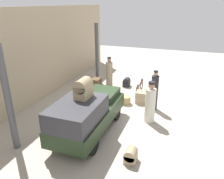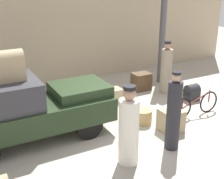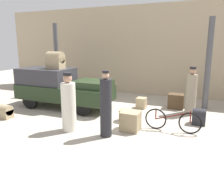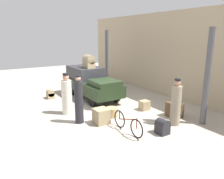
# 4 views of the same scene
# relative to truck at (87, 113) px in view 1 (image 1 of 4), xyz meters

# --- Properties ---
(ground_plane) EXTENTS (30.00, 30.00, 0.00)m
(ground_plane) POSITION_rel_truck_xyz_m (2.14, -0.34, -0.87)
(ground_plane) COLOR #A89E8E
(station_building_facade) EXTENTS (16.00, 0.15, 4.50)m
(station_building_facade) POSITION_rel_truck_xyz_m (2.14, 3.73, 1.38)
(station_building_facade) COLOR tan
(station_building_facade) RESTS_ON ground
(canopy_pillar_left) EXTENTS (0.22, 0.22, 3.58)m
(canopy_pillar_left) POSITION_rel_truck_xyz_m (-1.58, 1.95, 0.92)
(canopy_pillar_left) COLOR #4C4C51
(canopy_pillar_left) RESTS_ON ground
(canopy_pillar_right) EXTENTS (0.22, 0.22, 3.58)m
(canopy_pillar_right) POSITION_rel_truck_xyz_m (5.52, 1.95, 0.92)
(canopy_pillar_right) COLOR #4C4C51
(canopy_pillar_right) RESTS_ON ground
(truck) EXTENTS (3.91, 1.55, 1.59)m
(truck) POSITION_rel_truck_xyz_m (0.00, 0.00, 0.00)
(truck) COLOR black
(truck) RESTS_ON ground
(bicycle) EXTENTS (1.65, 0.04, 0.69)m
(bicycle) POSITION_rel_truck_xyz_m (4.61, -0.93, -0.53)
(bicycle) COLOR black
(bicycle) RESTS_ON ground
(wicker_basket) EXTENTS (0.50, 0.50, 0.39)m
(wicker_basket) POSITION_rel_truck_xyz_m (3.04, -0.59, -0.68)
(wicker_basket) COLOR tan
(wicker_basket) RESTS_ON ground
(porter_carrying_trunk) EXTENTS (0.33, 0.33, 1.87)m
(porter_carrying_trunk) POSITION_rel_truck_xyz_m (2.91, -1.99, 0.00)
(porter_carrying_trunk) COLOR #232328
(porter_carrying_trunk) RESTS_ON ground
(porter_lifting_near_truck) EXTENTS (0.43, 0.43, 1.77)m
(porter_lifting_near_truck) POSITION_rel_truck_xyz_m (1.71, -2.02, -0.07)
(porter_lifting_near_truck) COLOR silver
(porter_lifting_near_truck) RESTS_ON ground
(conductor_in_dark_uniform) EXTENTS (0.38, 0.38, 1.77)m
(conductor_in_dark_uniform) POSITION_rel_truck_xyz_m (5.01, 0.98, -0.06)
(conductor_in_dark_uniform) COLOR gray
(conductor_in_dark_uniform) RESTS_ON ground
(trunk_wicker_pale) EXTENTS (0.41, 0.38, 0.53)m
(trunk_wicker_pale) POSITION_rel_truck_xyz_m (5.33, 0.01, -0.61)
(trunk_wicker_pale) COLOR #232328
(trunk_wicker_pale) RESTS_ON ground
(suitcase_black_upright) EXTENTS (0.37, 0.41, 0.43)m
(suitcase_black_upright) POSITION_rel_truck_xyz_m (3.12, 1.10, -0.65)
(suitcase_black_upright) COLOR #9E8966
(suitcase_black_upright) RESTS_ON ground
(suitcase_tan_flat) EXTENTS (0.55, 0.53, 0.58)m
(suitcase_tan_flat) POSITION_rel_truck_xyz_m (3.42, -1.31, -0.58)
(suitcase_tan_flat) COLOR #9E8966
(suitcase_tan_flat) RESTS_ON ground
(suitcase_small_leather) EXTENTS (0.42, 0.36, 0.48)m
(suitcase_small_leather) POSITION_rel_truck_xyz_m (-0.98, -1.94, -0.64)
(suitcase_small_leather) COLOR #9E8966
(suitcase_small_leather) RESTS_ON ground
(trunk_umber_medium) EXTENTS (0.60, 0.47, 0.60)m
(trunk_umber_medium) POSITION_rel_truck_xyz_m (4.43, 1.58, -0.57)
(trunk_umber_medium) COLOR #4C3823
(trunk_umber_medium) RESTS_ON ground
(trunk_on_truck_roof) EXTENTS (0.65, 0.46, 0.69)m
(trunk_on_truck_roof) POSITION_rel_truck_xyz_m (-0.20, 0.00, 1.07)
(trunk_on_truck_roof) COLOR #9E8966
(trunk_on_truck_roof) RESTS_ON truck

